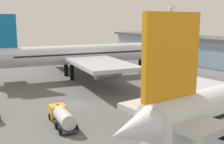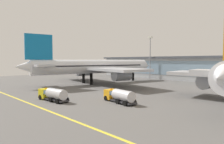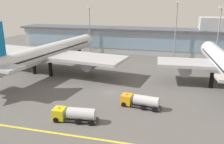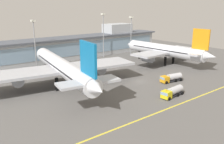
% 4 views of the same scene
% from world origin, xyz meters
% --- Properties ---
extents(ground_plane, '(180.00, 180.00, 0.00)m').
position_xyz_m(ground_plane, '(0.00, 0.00, 0.00)').
color(ground_plane, '#5B5956').
extents(airliner_near_left, '(53.11, 59.84, 18.10)m').
position_xyz_m(airliner_near_left, '(-24.49, 12.57, 6.59)').
color(airliner_near_left, black).
rests_on(airliner_near_left, ground).
extents(fuel_tanker_truck, '(9.30, 4.04, 2.90)m').
position_xyz_m(fuel_tanker_truck, '(8.64, -7.07, 1.51)').
color(fuel_tanker_truck, black).
rests_on(fuel_tanker_truck, ground).
extents(apron_light_mast_centre, '(1.80, 1.80, 20.89)m').
position_xyz_m(apron_light_mast_centre, '(-21.36, 44.83, 13.93)').
color(apron_light_mast_centre, gray).
rests_on(apron_light_mast_centre, ground).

